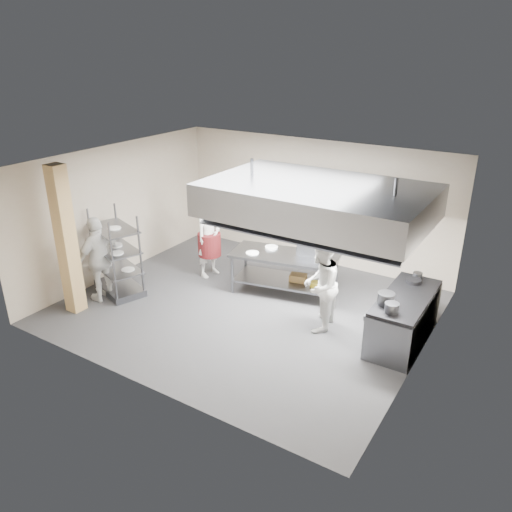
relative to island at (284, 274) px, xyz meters
The scene contains 23 objects.
floor 1.15m from the island, 108.45° to the right, with size 7.00×7.00×0.00m, color #313133.
ceiling 2.75m from the island, 108.45° to the right, with size 7.00×7.00×0.00m, color silver.
wall_back 2.28m from the island, 99.47° to the left, with size 7.00×7.00×0.00m, color #BBAA95.
wall_left 4.10m from the island, 165.38° to the right, with size 6.00×6.00×0.00m, color #BBAA95.
wall_right 3.48m from the island, 17.53° to the right, with size 6.00×6.00×0.00m, color #BBAA95.
column 4.47m from the island, 138.11° to the right, with size 0.30×0.30×3.00m, color tan.
exhaust_hood 2.25m from the island, 31.84° to the right, with size 4.00×2.50×0.60m, color slate.
hood_strip_a 1.73m from the island, 83.69° to the right, with size 1.60×0.12×0.04m, color white.
hood_strip_b 2.55m from the island, 17.82° to the right, with size 1.60×0.12×0.04m, color white.
wall_shelf 2.57m from the island, 51.45° to the left, with size 1.50×0.28×0.04m, color slate.
island is the anchor object (origin of this frame).
island_worktop 0.42m from the island, ahead, with size 2.26×0.94×0.06m, color slate.
island_undershelf 0.16m from the island, ahead, with size 2.08×0.85×0.04m, color slate.
pass_rack 3.62m from the island, 149.11° to the right, with size 1.21×0.71×1.81m, color slate, non-canonical shape.
cooking_range 2.79m from the island, 10.32° to the right, with size 0.80×2.00×0.84m, color gray.
range_top 2.82m from the island, 10.32° to the right, with size 0.78×1.96×0.06m, color black.
chef_head 1.99m from the island, behind, with size 0.69×0.45×1.90m, color white.
chef_line 1.64m from the island, 36.36° to the right, with size 0.88×0.69×1.81m, color silver.
chef_plating 3.88m from the island, 144.06° to the right, with size 1.07×0.45×1.83m, color white.
griddle 0.78m from the island, 34.64° to the left, with size 0.48×0.38×0.24m, color slate.
wicker_basket 0.31m from the island, 17.38° to the left, with size 0.35×0.24×0.15m, color olive.
stockpot 2.76m from the island, 21.17° to the right, with size 0.29×0.29×0.20m, color slate.
plate_stack 3.60m from the island, 149.11° to the right, with size 0.28×0.28×0.05m, color white.
Camera 1 is at (4.99, -7.56, 5.00)m, focal length 35.00 mm.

